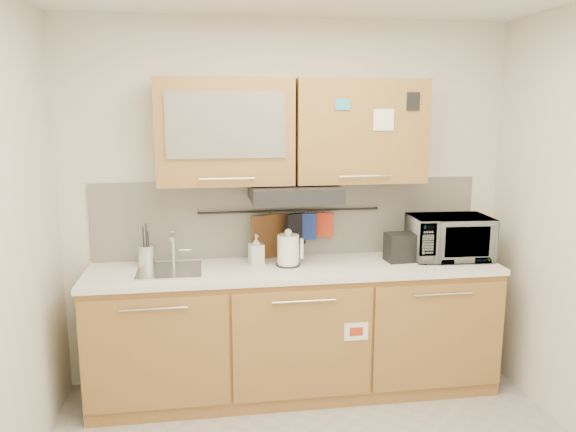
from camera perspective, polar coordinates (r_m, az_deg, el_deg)
name	(u,v)px	position (r m, az deg, el deg)	size (l,w,h in m)	color
wall_back	(289,204)	(4.08, 0.09, 1.22)	(3.20, 3.20, 0.00)	silver
base_cabinet	(295,336)	(4.04, 0.76, -12.13)	(2.80, 0.64, 0.88)	#A46F3A
countertop	(296,269)	(3.87, 0.78, -5.39)	(2.82, 0.62, 0.04)	white
backsplash	(289,218)	(4.09, 0.11, -0.19)	(2.80, 0.02, 0.56)	silver
upper_cabinets	(292,131)	(3.85, 0.42, 8.58)	(1.82, 0.37, 0.70)	#A46F3A
range_hood	(294,193)	(3.82, 0.66, 2.37)	(0.60, 0.46, 0.10)	black
sink	(170,270)	(3.84, -11.91, -5.38)	(0.42, 0.40, 0.26)	silver
utensil_rail	(290,211)	(4.04, 0.19, 0.54)	(0.02, 0.02, 1.30)	black
utensil_crock	(147,256)	(3.95, -14.14, -3.91)	(0.14, 0.14, 0.30)	silver
kettle	(288,251)	(3.85, 0.03, -3.58)	(0.19, 0.17, 0.26)	white
toaster	(405,247)	(4.06, 11.76, -3.07)	(0.27, 0.17, 0.20)	black
microwave	(449,237)	(4.19, 16.06, -2.10)	(0.56, 0.38, 0.31)	#999999
soap_bottle	(256,249)	(3.90, -3.24, -3.39)	(0.09, 0.10, 0.21)	#999999
cutting_board	(270,240)	(4.05, -1.79, -2.47)	(0.31, 0.02, 0.38)	brown
oven_mitt	(308,226)	(4.07, 2.07, -1.06)	(0.12, 0.03, 0.19)	navy
dark_pouch	(296,229)	(4.06, 0.78, -1.34)	(0.14, 0.04, 0.23)	black
pot_holder	(323,225)	(4.09, 3.62, -0.90)	(0.14, 0.02, 0.18)	red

